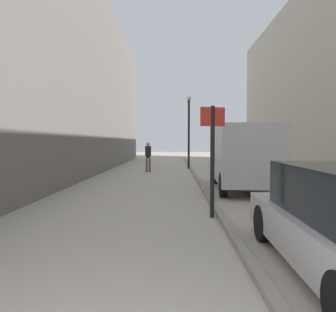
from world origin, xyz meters
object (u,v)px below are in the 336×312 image
(pedestrian_main_foreground, at_px, (148,155))
(street_sign_post, at_px, (212,152))
(lamp_post, at_px, (189,127))
(delivery_van, at_px, (243,156))

(pedestrian_main_foreground, xyz_separation_m, street_sign_post, (2.40, -10.83, 0.54))
(lamp_post, bearing_deg, pedestrian_main_foreground, -136.25)
(delivery_van, bearing_deg, pedestrian_main_foreground, 124.57)
(street_sign_post, bearing_deg, lamp_post, -105.93)
(lamp_post, bearing_deg, delivery_van, -80.00)
(pedestrian_main_foreground, height_order, delivery_van, delivery_van)
(pedestrian_main_foreground, bearing_deg, delivery_van, -65.03)
(lamp_post, bearing_deg, street_sign_post, -90.30)
(street_sign_post, xyz_separation_m, lamp_post, (0.07, 13.19, 1.18))
(pedestrian_main_foreground, bearing_deg, lamp_post, 37.12)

